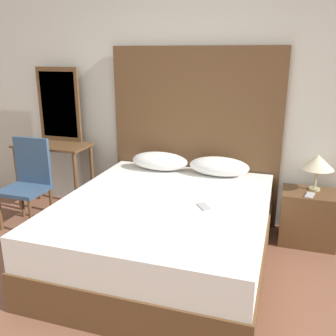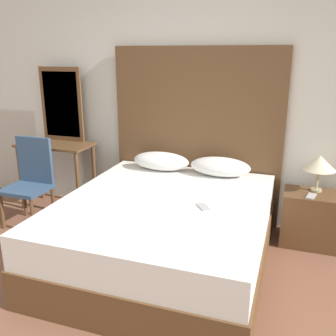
% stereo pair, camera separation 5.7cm
% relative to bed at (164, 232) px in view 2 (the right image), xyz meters
% --- Properties ---
extents(wall_back, '(10.00, 0.06, 2.70)m').
position_rel_bed_xyz_m(wall_back, '(-0.12, 1.09, 1.06)').
color(wall_back, silver).
rests_on(wall_back, ground_plane).
extents(bed, '(1.71, 1.98, 0.59)m').
position_rel_bed_xyz_m(bed, '(0.00, 0.00, 0.00)').
color(bed, brown).
rests_on(bed, ground_plane).
extents(headboard, '(1.79, 0.05, 1.84)m').
position_rel_bed_xyz_m(headboard, '(0.00, 1.01, 0.63)').
color(headboard, brown).
rests_on(headboard, ground_plane).
extents(pillow_left, '(0.60, 0.30, 0.19)m').
position_rel_bed_xyz_m(pillow_left, '(-0.31, 0.79, 0.39)').
color(pillow_left, white).
rests_on(pillow_left, bed).
extents(pillow_right, '(0.60, 0.30, 0.19)m').
position_rel_bed_xyz_m(pillow_right, '(0.31, 0.79, 0.39)').
color(pillow_right, white).
rests_on(pillow_right, bed).
extents(phone_on_bed, '(0.15, 0.16, 0.01)m').
position_rel_bed_xyz_m(phone_on_bed, '(0.35, -0.06, 0.30)').
color(phone_on_bed, '#B7B7BC').
rests_on(phone_on_bed, bed).
extents(nightstand, '(0.51, 0.39, 0.51)m').
position_rel_bed_xyz_m(nightstand, '(1.20, 0.77, -0.03)').
color(nightstand, brown).
rests_on(nightstand, ground_plane).
extents(table_lamp, '(0.30, 0.30, 0.34)m').
position_rel_bed_xyz_m(table_lamp, '(1.23, 0.85, 0.50)').
color(table_lamp, tan).
rests_on(table_lamp, nightstand).
extents(phone_on_nightstand, '(0.10, 0.16, 0.01)m').
position_rel_bed_xyz_m(phone_on_nightstand, '(1.18, 0.68, 0.23)').
color(phone_on_nightstand, '#B7B7BC').
rests_on(phone_on_nightstand, nightstand).
extents(vanity_desk, '(0.84, 0.43, 0.78)m').
position_rel_bed_xyz_m(vanity_desk, '(-1.59, 0.76, 0.32)').
color(vanity_desk, brown).
rests_on(vanity_desk, ground_plane).
extents(vanity_mirror, '(0.53, 0.03, 0.84)m').
position_rel_bed_xyz_m(vanity_mirror, '(-1.59, 0.95, 0.91)').
color(vanity_mirror, brown).
rests_on(vanity_mirror, vanity_desk).
extents(chair, '(0.44, 0.41, 0.92)m').
position_rel_bed_xyz_m(chair, '(-1.62, 0.33, 0.21)').
color(chair, '#334C6B').
rests_on(chair, ground_plane).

